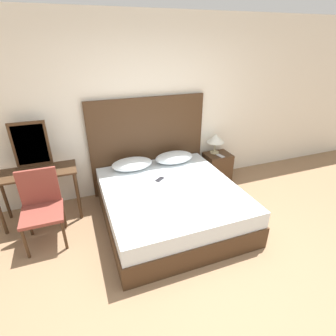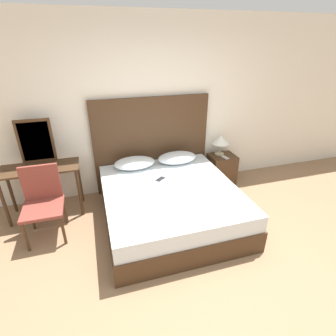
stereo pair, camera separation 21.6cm
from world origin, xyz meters
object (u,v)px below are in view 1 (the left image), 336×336
(phone_on_nightstand, at_px, (221,156))
(chair, at_px, (41,203))
(nightstand, at_px, (217,167))
(phone_on_bed, at_px, (160,179))
(bed, at_px, (170,204))
(vanity_desk, at_px, (37,180))
(table_lamp, at_px, (216,139))

(phone_on_nightstand, relative_size, chair, 0.17)
(nightstand, bearing_deg, chair, -168.53)
(phone_on_bed, distance_m, chair, 1.56)
(phone_on_bed, xyz_separation_m, nightstand, (1.27, 0.52, -0.27))
(nightstand, height_order, chair, chair)
(phone_on_bed, relative_size, phone_on_nightstand, 1.00)
(bed, distance_m, chair, 1.66)
(vanity_desk, bearing_deg, bed, -21.47)
(nightstand, relative_size, phone_on_nightstand, 3.18)
(bed, bearing_deg, nightstand, 33.04)
(phone_on_bed, xyz_separation_m, chair, (-1.56, -0.05, -0.01))
(table_lamp, distance_m, vanity_desk, 2.85)
(phone_on_nightstand, distance_m, vanity_desk, 2.87)
(bed, height_order, vanity_desk, vanity_desk)
(phone_on_bed, height_order, vanity_desk, vanity_desk)
(bed, bearing_deg, table_lamp, 36.22)
(nightstand, xyz_separation_m, phone_on_nightstand, (-0.01, -0.09, 0.26))
(phone_on_bed, xyz_separation_m, table_lamp, (1.23, 0.59, 0.25))
(nightstand, xyz_separation_m, vanity_desk, (-2.87, -0.12, 0.36))
(phone_on_bed, bearing_deg, chair, -178.03)
(phone_on_bed, xyz_separation_m, phone_on_nightstand, (1.26, 0.43, -0.01))
(bed, bearing_deg, vanity_desk, 158.53)
(nightstand, distance_m, table_lamp, 0.53)
(table_lamp, relative_size, chair, 0.38)
(phone_on_nightstand, relative_size, vanity_desk, 0.16)
(phone_on_bed, distance_m, table_lamp, 1.39)
(phone_on_bed, height_order, chair, chair)
(table_lamp, distance_m, chair, 2.88)
(vanity_desk, bearing_deg, phone_on_bed, -13.82)
(nightstand, height_order, phone_on_nightstand, phone_on_nightstand)
(bed, height_order, chair, chair)
(phone_on_bed, relative_size, vanity_desk, 0.16)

